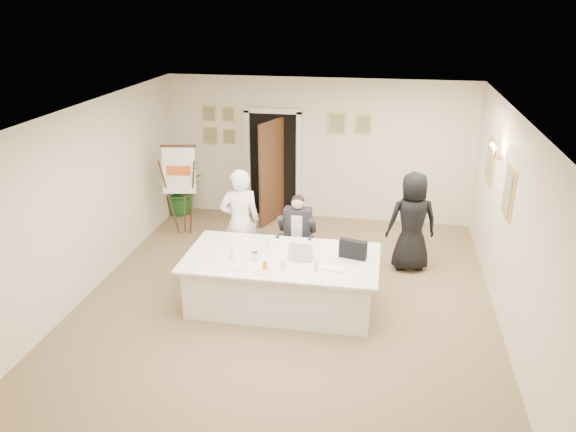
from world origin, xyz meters
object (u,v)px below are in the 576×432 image
Objects in this scene: paper_stack at (334,268)px; steel_jug at (255,256)px; potted_palm at (181,188)px; laptop at (302,248)px; seated_man at (297,235)px; conference_table at (282,281)px; standing_man at (240,222)px; laptop_bag at (353,249)px; oj_glass at (265,266)px; flip_chart at (182,195)px; standing_woman at (412,222)px.

steel_jug is at bearing 174.66° from paper_stack.
laptop is (3.03, -3.29, 0.37)m from potted_palm.
seated_man is 1.25× the size of potted_palm.
standing_man is at bearing 132.14° from conference_table.
laptop is (1.13, -0.91, 0.04)m from standing_man.
seated_man is at bearing 149.35° from laptop_bag.
conference_table is 21.11× the size of oj_glass.
laptop is at bearing -40.34° from flip_chart.
laptop_bag is (3.74, -3.19, 0.37)m from potted_palm.
potted_palm is at bearing 133.77° from laptop.
laptop is (0.22, -1.00, 0.24)m from seated_man.
seated_man is 0.82× the size of standing_woman.
steel_jug is (-2.20, -1.70, 0.00)m from standing_woman.
laptop_bag is at bearing 9.37° from laptop.
conference_table is at bearing 72.26° from oj_glass.
potted_palm is at bearing -73.40° from standing_man.
standing_woman reaches higher than laptop_bag.
laptop is at bearing 6.97° from conference_table.
standing_woman is (2.70, 0.61, -0.05)m from standing_man.
standing_woman is 2.78m from steel_jug.
laptop_bag is at bearing 7.90° from conference_table.
oj_glass is at bearing -54.48° from steel_jug.
laptop is 0.72m from laptop_bag.
laptop is 0.59m from paper_stack.
steel_jug is (1.95, -2.38, 0.04)m from flip_chart.
standing_woman is at bearing 9.14° from seated_man.
seated_man reaches higher than paper_stack.
paper_stack is 2.14× the size of oj_glass.
flip_chart reaches higher than steel_jug.
laptop is at bearing 48.60° from oj_glass.
steel_jug is (-0.63, -0.18, -0.08)m from laptop.
oj_glass is (-0.42, -0.48, -0.07)m from laptop.
flip_chart is 1.04× the size of standing_woman.
standing_woman reaches higher than potted_palm.
laptop_bag is at bearing -50.62° from seated_man.
laptop_bag is (-0.86, -1.41, 0.08)m from standing_woman.
potted_palm is (-2.81, 2.29, -0.13)m from seated_man.
flip_chart is 6.17× the size of paper_stack.
potted_palm reaches higher than conference_table.
potted_palm is 8.30× the size of oj_glass.
conference_table is 0.65m from oj_glass.
steel_jug is at bearing -50.62° from flip_chart.
standing_woman reaches higher than paper_stack.
seated_man is 0.77× the size of standing_man.
conference_table is 1.36m from standing_man.
oj_glass is (-1.99, -1.99, 0.01)m from standing_woman.
steel_jug reaches higher than paper_stack.
standing_man is 4.91× the size of laptop.
standing_woman reaches higher than steel_jug.
flip_chart is at bearing -67.90° from potted_palm.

